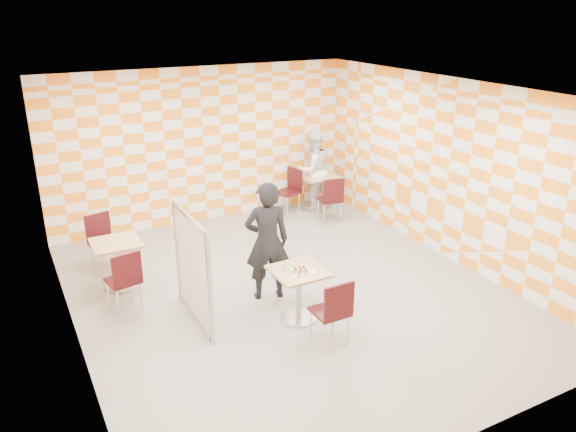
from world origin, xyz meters
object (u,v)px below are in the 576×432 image
(second_table, at_px, (317,186))
(chair_second_side, at_px, (291,187))
(chair_empty_far, at_px, (102,237))
(soda_bottle, at_px, (319,170))
(chair_empty_near, at_px, (125,277))
(man_dark, at_px, (267,241))
(empty_table, at_px, (118,257))
(chair_main_front, at_px, (334,308))
(man_white, at_px, (313,170))
(main_table, at_px, (299,286))
(partition, at_px, (193,269))
(sport_bottle, at_px, (308,171))
(chair_second_front, at_px, (331,196))

(second_table, relative_size, chair_second_side, 0.81)
(chair_empty_far, xyz_separation_m, soda_bottle, (4.55, 0.77, 0.31))
(chair_empty_near, height_order, man_dark, man_dark)
(empty_table, xyz_separation_m, chair_main_front, (2.03, -2.88, 0.04))
(chair_main_front, height_order, chair_second_side, same)
(second_table, distance_m, chair_empty_near, 5.06)
(man_dark, bearing_deg, second_table, -116.75)
(man_dark, relative_size, man_white, 1.06)
(main_table, xyz_separation_m, partition, (-1.27, 0.63, 0.28))
(chair_empty_near, distance_m, soda_bottle, 5.13)
(chair_main_front, bearing_deg, sport_bottle, 63.78)
(man_white, bearing_deg, chair_empty_far, 7.54)
(empty_table, height_order, partition, partition)
(second_table, height_order, chair_main_front, chair_main_front)
(chair_empty_near, relative_size, chair_empty_far, 1.00)
(chair_empty_near, bearing_deg, man_dark, -15.30)
(man_dark, bearing_deg, chair_empty_far, -32.68)
(chair_main_front, distance_m, man_white, 5.14)
(man_white, height_order, soda_bottle, man_white)
(empty_table, height_order, sport_bottle, sport_bottle)
(sport_bottle, relative_size, soda_bottle, 0.87)
(chair_empty_far, height_order, sport_bottle, sport_bottle)
(chair_main_front, bearing_deg, partition, 133.58)
(chair_main_front, distance_m, chair_second_side, 4.91)
(man_white, distance_m, soda_bottle, 0.15)
(second_table, bearing_deg, empty_table, -160.59)
(chair_empty_far, relative_size, man_dark, 0.52)
(main_table, xyz_separation_m, chair_second_side, (1.91, 3.78, 0.04))
(main_table, relative_size, man_dark, 0.42)
(main_table, relative_size, chair_empty_near, 0.81)
(sport_bottle, bearing_deg, chair_empty_near, -150.44)
(second_table, bearing_deg, chair_second_side, 167.56)
(chair_second_side, height_order, soda_bottle, soda_bottle)
(chair_second_front, bearing_deg, man_white, 83.35)
(chair_second_front, bearing_deg, main_table, -128.98)
(partition, bearing_deg, soda_bottle, 38.71)
(partition, bearing_deg, chair_main_front, -46.42)
(second_table, height_order, man_dark, man_dark)
(chair_main_front, distance_m, sport_bottle, 5.07)
(man_dark, bearing_deg, chair_empty_near, -0.58)
(second_table, relative_size, man_dark, 0.42)
(chair_empty_far, bearing_deg, chair_main_front, -60.13)
(chair_second_front, bearing_deg, sport_bottle, 91.32)
(chair_main_front, xyz_separation_m, partition, (-1.34, 1.40, 0.25))
(main_table, relative_size, chair_main_front, 0.81)
(empty_table, xyz_separation_m, soda_bottle, (4.48, 1.56, 0.34))
(chair_empty_near, bearing_deg, partition, -41.69)
(second_table, distance_m, chair_empty_far, 4.56)
(main_table, distance_m, chair_second_side, 4.23)
(sport_bottle, bearing_deg, empty_table, -158.73)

